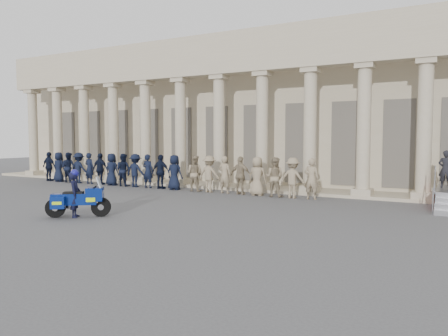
# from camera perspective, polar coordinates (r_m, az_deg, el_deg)

# --- Properties ---
(ground) EXTENTS (90.00, 90.00, 0.00)m
(ground) POSITION_cam_1_polar(r_m,az_deg,el_deg) (17.17, -10.16, -5.66)
(ground) COLOR #48484B
(ground) RESTS_ON ground
(building) EXTENTS (40.00, 12.50, 9.00)m
(building) POSITION_cam_1_polar(r_m,az_deg,el_deg) (29.88, 8.03, 7.15)
(building) COLOR tan
(building) RESTS_ON ground
(officer_rank) EXTENTS (18.71, 0.73, 1.92)m
(officer_rank) POSITION_cam_1_polar(r_m,az_deg,el_deg) (24.74, -8.84, -0.46)
(officer_rank) COLOR black
(officer_rank) RESTS_ON ground
(motorcycle) EXTENTS (1.93, 1.63, 1.47)m
(motorcycle) POSITION_cam_1_polar(r_m,az_deg,el_deg) (16.57, -18.44, -3.93)
(motorcycle) COLOR black
(motorcycle) RESTS_ON ground
(rider) EXTENTS (0.67, 0.71, 1.73)m
(rider) POSITION_cam_1_polar(r_m,az_deg,el_deg) (16.56, -18.88, -3.15)
(rider) COLOR black
(rider) RESTS_ON ground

